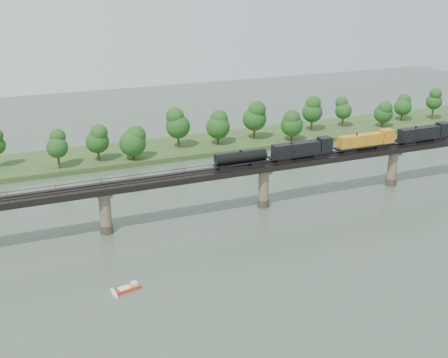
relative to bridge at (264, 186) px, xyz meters
name	(u,v)px	position (x,y,z in m)	size (l,w,h in m)	color
ground	(327,258)	(0.00, -30.00, -5.46)	(400.00, 400.00, 0.00)	#39483A
far_bank	(191,146)	(0.00, 55.00, -4.66)	(300.00, 24.00, 1.60)	#2E4A1D
bridge	(264,186)	(0.00, 0.00, 0.00)	(236.00, 30.00, 11.50)	#473A2D
bridge_superstructure	(264,163)	(0.00, 0.00, 6.33)	(220.00, 4.90, 0.75)	black
far_treeline	(171,129)	(-8.21, 50.52, 3.37)	(289.06, 17.54, 13.60)	#382619
freight_train	(345,144)	(23.57, 0.00, 8.40)	(71.83, 2.80, 4.94)	black
motorboat	(128,288)	(-41.40, -26.38, -5.01)	(4.89, 2.58, 1.30)	#BD3815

